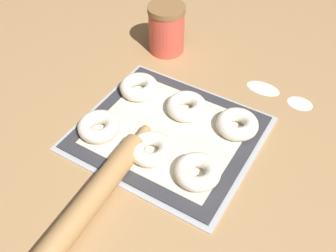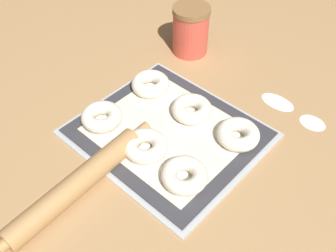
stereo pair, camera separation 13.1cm
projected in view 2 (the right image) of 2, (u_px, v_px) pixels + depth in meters
ground_plane at (168, 141)px, 0.95m from camera, size 2.80×2.80×0.00m
baking_tray at (168, 133)px, 0.96m from camera, size 0.42×0.38×0.01m
baking_mat at (168, 132)px, 0.96m from camera, size 0.40×0.35×0.00m
bagel_front_left at (102, 117)px, 0.96m from camera, size 0.10×0.10×0.04m
bagel_front_center at (145, 146)px, 0.90m from camera, size 0.10×0.10×0.04m
bagel_front_right at (184, 175)px, 0.84m from camera, size 0.10×0.10×0.04m
bagel_back_left at (150, 84)px, 1.05m from camera, size 0.10×0.10×0.04m
bagel_back_center at (192, 109)px, 0.98m from camera, size 0.10×0.10×0.04m
bagel_back_right at (238, 134)px, 0.92m from camera, size 0.10×0.10×0.04m
flour_canister at (191, 30)px, 1.15m from camera, size 0.11×0.11×0.15m
rolling_pin at (76, 184)px, 0.83m from camera, size 0.07×0.45×0.05m
flour_patch_near at (313, 122)px, 0.99m from camera, size 0.07×0.05×0.00m
flour_patch_far at (278, 102)px, 1.04m from camera, size 0.09×0.05×0.00m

